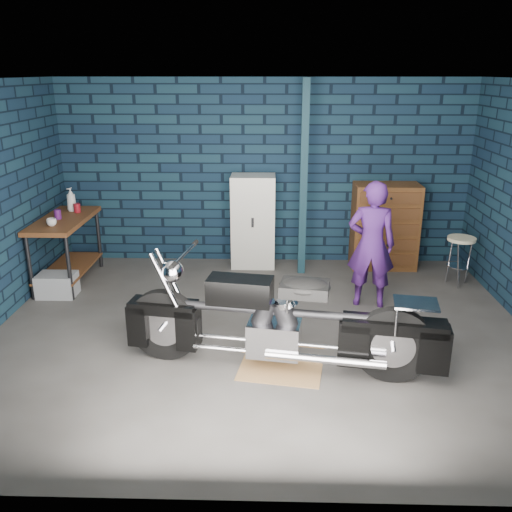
{
  "coord_description": "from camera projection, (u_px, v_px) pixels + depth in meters",
  "views": [
    {
      "loc": [
        0.1,
        -5.45,
        2.78
      ],
      "look_at": [
        -0.06,
        0.3,
        0.81
      ],
      "focal_mm": 38.0,
      "sensor_mm": 36.0,
      "label": 1
    }
  ],
  "objects": [
    {
      "name": "cup_a",
      "position": [
        52.0,
        222.0,
        6.86
      ],
      "size": [
        0.13,
        0.13,
        0.1
      ],
      "primitive_type": "imported",
      "rotation": [
        0.0,
        0.0,
        -0.03
      ],
      "color": "beige",
      "rests_on": "workbench"
    },
    {
      "name": "workbench",
      "position": [
        67.0,
        250.0,
        7.39
      ],
      "size": [
        0.6,
        1.4,
        0.91
      ],
      "primitive_type": "cube",
      "color": "brown",
      "rests_on": "ground"
    },
    {
      "name": "person",
      "position": [
        371.0,
        245.0,
        6.55
      ],
      "size": [
        0.62,
        0.45,
        1.57
      ],
      "primitive_type": "imported",
      "rotation": [
        0.0,
        0.0,
        3.01
      ],
      "color": "#471D6E",
      "rests_on": "ground"
    },
    {
      "name": "mug_purple",
      "position": [
        58.0,
        214.0,
        7.19
      ],
      "size": [
        0.09,
        0.09,
        0.12
      ],
      "primitive_type": "cylinder",
      "rotation": [
        0.0,
        0.0,
        -0.01
      ],
      "color": "#4F175E",
      "rests_on": "workbench"
    },
    {
      "name": "support_post",
      "position": [
        304.0,
        180.0,
        7.45
      ],
      "size": [
        0.1,
        0.1,
        2.7
      ],
      "primitive_type": "cube",
      "color": "#112C38",
      "rests_on": "ground"
    },
    {
      "name": "motorcycle",
      "position": [
        282.0,
        315.0,
        5.14
      ],
      "size": [
        2.71,
        1.13,
        1.16
      ],
      "primitive_type": null,
      "rotation": [
        0.0,
        0.0,
        -0.16
      ],
      "color": "black",
      "rests_on": "ground"
    },
    {
      "name": "storage_bin",
      "position": [
        57.0,
        285.0,
        7.01
      ],
      "size": [
        0.48,
        0.34,
        0.3
      ],
      "primitive_type": "cube",
      "color": "#94979C",
      "rests_on": "ground"
    },
    {
      "name": "locker",
      "position": [
        253.0,
        221.0,
        7.95
      ],
      "size": [
        0.64,
        0.45,
        1.36
      ],
      "primitive_type": "cube",
      "color": "silver",
      "rests_on": "ground"
    },
    {
      "name": "bottle",
      "position": [
        71.0,
        199.0,
        7.56
      ],
      "size": [
        0.17,
        0.17,
        0.33
      ],
      "primitive_type": "imported",
      "rotation": [
        0.0,
        0.0,
        -0.43
      ],
      "color": "#94979C",
      "rests_on": "workbench"
    },
    {
      "name": "ground",
      "position": [
        261.0,
        333.0,
        6.06
      ],
      "size": [
        6.0,
        6.0,
        0.0
      ],
      "primitive_type": "plane",
      "color": "#4E4B49",
      "rests_on": "ground"
    },
    {
      "name": "drip_mat",
      "position": [
        281.0,
        368.0,
        5.33
      ],
      "size": [
        0.89,
        0.72,
        0.01
      ],
      "primitive_type": "cube",
      "rotation": [
        0.0,
        0.0,
        -0.16
      ],
      "color": "olive",
      "rests_on": "ground"
    },
    {
      "name": "shop_stool",
      "position": [
        459.0,
        261.0,
        7.32
      ],
      "size": [
        0.43,
        0.43,
        0.68
      ],
      "primitive_type": null,
      "rotation": [
        0.0,
        0.0,
        0.17
      ],
      "color": "beige",
      "rests_on": "ground"
    },
    {
      "name": "mug_red",
      "position": [
        77.0,
        208.0,
        7.52
      ],
      "size": [
        0.1,
        0.1,
        0.12
      ],
      "primitive_type": "cylinder",
      "rotation": [
        0.0,
        0.0,
        0.1
      ],
      "color": "maroon",
      "rests_on": "workbench"
    },
    {
      "name": "room_walls",
      "position": [
        262.0,
        155.0,
        5.96
      ],
      "size": [
        6.02,
        5.01,
        2.71
      ],
      "color": "#0F2033",
      "rests_on": "ground"
    },
    {
      "name": "tool_chest",
      "position": [
        385.0,
        226.0,
        7.91
      ],
      "size": [
        0.93,
        0.52,
        1.24
      ],
      "primitive_type": "cube",
      "color": "brown",
      "rests_on": "ground"
    }
  ]
}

